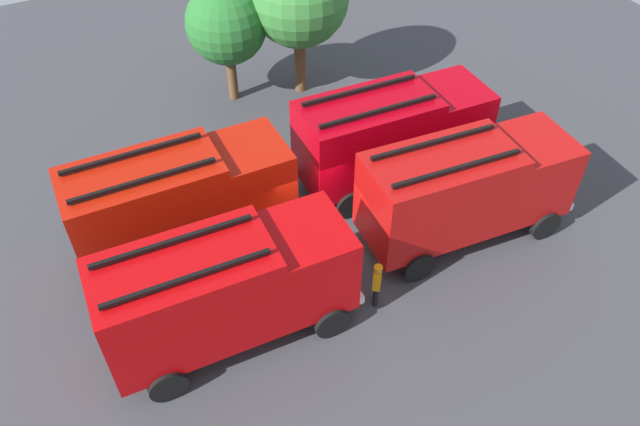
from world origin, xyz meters
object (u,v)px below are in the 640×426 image
fire_truck_3 (392,133)px  firefighter_1 (377,283)px  fire_truck_0 (227,288)px  firefighter_0 (487,108)px  traffic_cone_0 (351,270)px  traffic_cone_1 (377,123)px  fire_truck_1 (466,187)px  tree_0 (226,24)px  fire_truck_2 (181,198)px

fire_truck_3 → firefighter_1: fire_truck_3 is taller
fire_truck_0 → fire_truck_3: 8.83m
firefighter_0 → traffic_cone_0: (-9.16, -4.57, -0.62)m
fire_truck_3 → traffic_cone_1: fire_truck_3 is taller
fire_truck_0 → firefighter_0: bearing=23.0°
traffic_cone_0 → fire_truck_1: bearing=-1.0°
firefighter_0 → traffic_cone_1: (-4.13, 1.88, -0.59)m
fire_truck_0 → tree_0: (4.90, 11.83, 1.36)m
fire_truck_3 → tree_0: size_ratio=1.41×
fire_truck_2 → firefighter_0: (13.28, 0.74, -1.25)m
traffic_cone_1 → tree_0: bearing=130.5°
tree_0 → fire_truck_0: bearing=-112.5°
fire_truck_1 → traffic_cone_1: size_ratio=12.11×
fire_truck_0 → traffic_cone_1: (9.25, 6.75, -1.85)m
firefighter_1 → fire_truck_2: bearing=167.9°
fire_truck_1 → traffic_cone_0: fire_truck_1 is taller
fire_truck_2 → firefighter_1: 6.76m
firefighter_1 → tree_0: bearing=125.6°
firefighter_1 → traffic_cone_1: firefighter_1 is taller
fire_truck_1 → firefighter_0: 6.89m
fire_truck_3 → tree_0: (-3.04, 7.98, 1.36)m
firefighter_0 → firefighter_1: size_ratio=0.98×
traffic_cone_0 → firefighter_1: bearing=-83.6°
fire_truck_3 → firefighter_1: 6.15m
fire_truck_0 → fire_truck_2: size_ratio=1.01×
traffic_cone_0 → firefighter_0: bearing=26.5°
fire_truck_2 → firefighter_0: 13.36m
fire_truck_3 → firefighter_0: bearing=14.1°
firefighter_0 → tree_0: 11.28m
fire_truck_2 → fire_truck_3: same height
fire_truck_1 → traffic_cone_0: size_ratio=13.02×
fire_truck_1 → traffic_cone_1: fire_truck_1 is taller
firefighter_1 → fire_truck_3: bearing=91.5°
fire_truck_1 → fire_truck_3: same height
firefighter_0 → tree_0: tree_0 is taller
traffic_cone_1 → fire_truck_1: bearing=-97.1°
fire_truck_1 → fire_truck_3: 3.67m
firefighter_0 → traffic_cone_0: firefighter_0 is taller
fire_truck_3 → tree_0: bearing=114.4°
fire_truck_0 → firefighter_0: size_ratio=4.52×
firefighter_0 → fire_truck_0: bearing=-46.2°
fire_truck_0 → traffic_cone_0: bearing=7.1°
fire_truck_1 → traffic_cone_0: (-4.22, 0.08, -1.87)m
traffic_cone_1 → fire_truck_2: bearing=-164.0°
fire_truck_0 → fire_truck_1: same height
tree_0 → firefighter_1: bearing=-92.5°
fire_truck_1 → traffic_cone_1: 6.83m
fire_truck_0 → fire_truck_3: bearing=29.0°
traffic_cone_0 → traffic_cone_1: bearing=52.0°
fire_truck_3 → firefighter_0: (5.43, 1.01, -1.25)m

